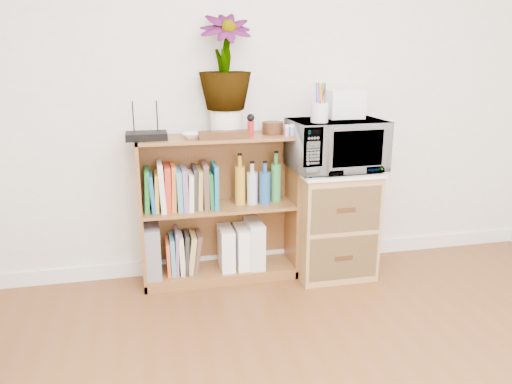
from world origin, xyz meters
name	(u,v)px	position (x,y,z in m)	size (l,w,h in m)	color
skirting_board	(266,257)	(0.00, 2.24, 0.05)	(4.00, 0.02, 0.10)	white
bookshelf	(219,209)	(-0.35, 2.10, 0.47)	(1.00, 0.30, 0.95)	brown
wicker_unit	(332,223)	(0.40, 2.02, 0.35)	(0.50, 0.45, 0.70)	#9E7542
microwave	(336,145)	(0.40, 2.02, 0.88)	(0.58, 0.39, 0.32)	silver
pen_cup	(320,112)	(0.26, 1.95, 1.10)	(0.11, 0.11, 0.12)	silver
small_appliance	(344,104)	(0.48, 2.11, 1.13)	(0.23, 0.19, 0.18)	white
router	(146,136)	(-0.78, 2.08, 0.97)	(0.24, 0.17, 0.04)	black
white_bowl	(192,136)	(-0.51, 2.07, 0.97)	(0.13, 0.13, 0.03)	white
plant_pot	(226,123)	(-0.29, 2.12, 1.03)	(0.19, 0.19, 0.16)	white
potted_plant	(225,62)	(-0.29, 2.12, 1.39)	(0.32, 0.32, 0.57)	#397E32
trinket_box	(224,135)	(-0.33, 2.00, 0.97)	(0.30, 0.08, 0.05)	#391E0F
kokeshi_doll	(251,129)	(-0.15, 2.06, 1.00)	(0.04, 0.04, 0.09)	#B31619
wooden_bowl	(273,128)	(0.00, 2.11, 0.99)	(0.13, 0.13, 0.08)	#341A0E
paint_jars	(292,132)	(0.10, 2.01, 0.97)	(0.10, 0.04, 0.05)	pink
file_box	(152,250)	(-0.79, 2.10, 0.24)	(0.10, 0.26, 0.33)	slate
magazine_holder_left	(226,248)	(-0.31, 2.09, 0.21)	(0.09, 0.22, 0.28)	white
magazine_holder_mid	(242,246)	(-0.20, 2.09, 0.21)	(0.09, 0.22, 0.28)	white
magazine_holder_right	(254,243)	(-0.12, 2.09, 0.22)	(0.10, 0.25, 0.31)	silver
cookbooks	(181,188)	(-0.59, 2.10, 0.63)	(0.45, 0.20, 0.31)	#1E722B
liquor_bottles	(264,181)	(-0.05, 2.10, 0.65)	(0.39, 0.07, 0.32)	#BE8D23
lower_books	(183,253)	(-0.59, 2.10, 0.20)	(0.23, 0.19, 0.29)	#D94C26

